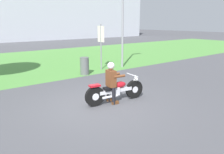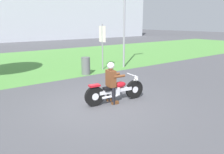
{
  "view_description": "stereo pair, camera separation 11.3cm",
  "coord_description": "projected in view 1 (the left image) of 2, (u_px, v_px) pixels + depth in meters",
  "views": [
    {
      "loc": [
        -3.74,
        -5.65,
        2.68
      ],
      "look_at": [
        0.67,
        0.11,
        0.85
      ],
      "focal_mm": 34.71,
      "sensor_mm": 36.0,
      "label": 1
    },
    {
      "loc": [
        -3.65,
        -5.72,
        2.68
      ],
      "look_at": [
        0.67,
        0.11,
        0.85
      ],
      "focal_mm": 34.71,
      "sensor_mm": 36.0,
      "label": 2
    }
  ],
  "objects": [
    {
      "name": "grass_verge",
      "position": [
        18.0,
        63.0,
        14.74
      ],
      "size": [
        60.0,
        12.0,
        0.01
      ],
      "primitive_type": "cube",
      "color": "#549342",
      "rests_on": "ground"
    },
    {
      "name": "streetlight_pole",
      "position": [
        124.0,
        7.0,
        12.61
      ],
      "size": [
        0.96,
        0.2,
        5.65
      ],
      "color": "gray",
      "rests_on": "ground"
    },
    {
      "name": "motorcycle_lead",
      "position": [
        116.0,
        91.0,
        7.43
      ],
      "size": [
        2.24,
        0.66,
        0.89
      ],
      "rotation": [
        0.0,
        0.0,
        -0.13
      ],
      "color": "black",
      "rests_on": "ground"
    },
    {
      "name": "rider_lead",
      "position": [
        111.0,
        79.0,
        7.25
      ],
      "size": [
        0.59,
        0.51,
        1.42
      ],
      "rotation": [
        0.0,
        0.0,
        -0.13
      ],
      "color": "black",
      "rests_on": "ground"
    },
    {
      "name": "sign_banner",
      "position": [
        101.0,
        40.0,
        12.32
      ],
      "size": [
        0.08,
        0.6,
        2.6
      ],
      "color": "gray",
      "rests_on": "ground"
    },
    {
      "name": "trash_can",
      "position": [
        85.0,
        66.0,
        11.36
      ],
      "size": [
        0.46,
        0.46,
        0.93
      ],
      "primitive_type": "cylinder",
      "color": "#595E5B",
      "rests_on": "ground"
    },
    {
      "name": "ground",
      "position": [
        98.0,
        105.0,
        7.21
      ],
      "size": [
        120.0,
        120.0,
        0.0
      ],
      "primitive_type": "plane",
      "color": "#4C4C51"
    }
  ]
}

